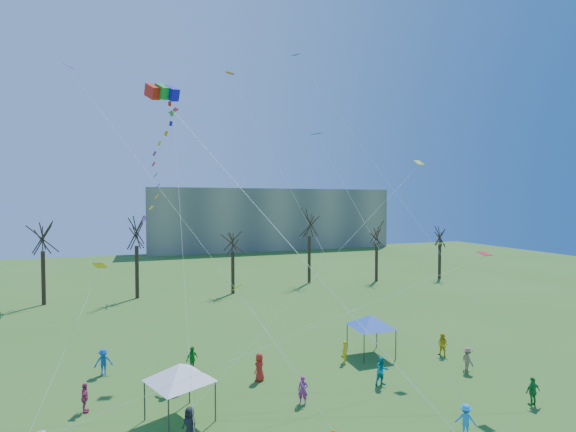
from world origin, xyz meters
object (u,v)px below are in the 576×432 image
object	(u,v)px
distant_building	(270,219)
canopy_tent_white	(180,372)
canopy_tent_blue	(371,321)
big_box_kite	(164,162)

from	to	relation	value
distant_building	canopy_tent_white	size ratio (longest dim) A/B	15.78
canopy_tent_blue	canopy_tent_white	bearing A→B (deg)	-162.25
distant_building	canopy_tent_blue	bearing A→B (deg)	-101.06
canopy_tent_white	canopy_tent_blue	world-z (taller)	canopy_tent_white
distant_building	big_box_kite	distance (m)	79.00
distant_building	big_box_kite	bearing A→B (deg)	-111.69
distant_building	canopy_tent_blue	size ratio (longest dim) A/B	14.53
big_box_kite	canopy_tent_white	world-z (taller)	big_box_kite
canopy_tent_white	canopy_tent_blue	xyz separation A→B (m)	(14.63, 4.68, -0.02)
big_box_kite	canopy_tent_blue	size ratio (longest dim) A/B	5.67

